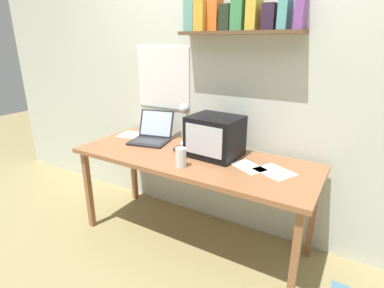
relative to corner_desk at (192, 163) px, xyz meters
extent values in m
plane|color=#968657|center=(0.00, 0.00, -0.70)|extent=(12.00, 12.00, 0.00)
cube|color=silver|center=(0.00, 0.43, 0.60)|extent=(5.60, 0.06, 2.60)
cube|color=white|center=(-0.55, 0.40, 0.58)|extent=(0.56, 0.01, 0.54)
cube|color=brown|center=(0.21, 0.31, 0.96)|extent=(0.94, 0.18, 0.02)
cube|color=#63A198|center=(-0.21, 0.34, 1.09)|extent=(0.09, 0.12, 0.23)
cube|color=gold|center=(-0.10, 0.32, 1.08)|extent=(0.08, 0.16, 0.22)
cube|color=orange|center=(-0.01, 0.35, 1.10)|extent=(0.08, 0.11, 0.25)
cube|color=#242F20|center=(0.11, 0.32, 1.06)|extent=(0.08, 0.16, 0.18)
cube|color=#3F874F|center=(0.20, 0.33, 1.10)|extent=(0.09, 0.15, 0.26)
cube|color=gold|center=(0.31, 0.33, 1.09)|extent=(0.07, 0.14, 0.24)
cube|color=#2F1D31|center=(0.43, 0.33, 1.06)|extent=(0.09, 0.14, 0.17)
cube|color=#559F9B|center=(0.52, 0.33, 1.08)|extent=(0.06, 0.14, 0.22)
cube|color=#814797|center=(0.63, 0.34, 1.08)|extent=(0.06, 0.14, 0.22)
cube|color=#985F3B|center=(0.00, 0.00, 0.04)|extent=(1.89, 0.71, 0.03)
cube|color=#985F3B|center=(-0.88, -0.29, -0.34)|extent=(0.04, 0.05, 0.72)
cube|color=#985F3B|center=(0.88, -0.29, -0.34)|extent=(0.04, 0.05, 0.72)
cube|color=#985F3B|center=(-0.88, 0.29, -0.34)|extent=(0.04, 0.05, 0.72)
cube|color=#985F3B|center=(0.88, 0.29, -0.34)|extent=(0.04, 0.05, 0.72)
cube|color=black|center=(0.14, 0.11, 0.21)|extent=(0.40, 0.35, 0.31)
cube|color=silver|center=(0.13, -0.06, 0.22)|extent=(0.31, 0.03, 0.22)
cube|color=#232326|center=(-0.49, 0.09, 0.07)|extent=(0.37, 0.31, 0.02)
cube|color=#38383A|center=(-0.49, 0.07, 0.08)|extent=(0.29, 0.19, 0.00)
cube|color=#232326|center=(-0.53, 0.25, 0.19)|extent=(0.33, 0.16, 0.23)
cube|color=#B9C9F4|center=(-0.53, 0.25, 0.19)|extent=(0.30, 0.15, 0.21)
cylinder|color=silver|center=(-0.18, 0.23, 0.07)|extent=(0.13, 0.13, 0.01)
cylinder|color=silver|center=(-0.18, 0.23, 0.23)|extent=(0.02, 0.02, 0.31)
sphere|color=silver|center=(-0.18, 0.18, 0.38)|extent=(0.09, 0.09, 0.09)
cylinder|color=white|center=(0.04, -0.21, 0.13)|extent=(0.08, 0.08, 0.14)
cylinder|color=#4CC656|center=(0.04, -0.21, 0.11)|extent=(0.07, 0.07, 0.10)
ellipsoid|color=#232326|center=(-0.17, 0.06, 0.07)|extent=(0.06, 0.11, 0.03)
cube|color=white|center=(-0.76, 0.19, 0.06)|extent=(0.29, 0.25, 0.00)
cube|color=white|center=(0.45, 0.02, 0.06)|extent=(0.28, 0.25, 0.00)
cube|color=white|center=(0.63, 0.03, 0.06)|extent=(0.30, 0.28, 0.00)
camera|label=1|loc=(1.10, -1.85, 0.90)|focal=28.00mm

